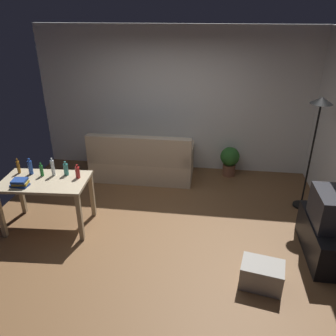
{
  "coord_description": "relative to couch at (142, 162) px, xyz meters",
  "views": [
    {
      "loc": [
        0.72,
        -4.07,
        2.97
      ],
      "look_at": [
        0.1,
        0.5,
        0.75
      ],
      "focal_mm": 36.06,
      "sensor_mm": 36.0,
      "label": 1
    }
  ],
  "objects": [
    {
      "name": "bottle_tall",
      "position": [
        -0.79,
        -1.53,
        0.54
      ],
      "size": [
        0.07,
        0.07,
        0.21
      ],
      "color": "teal",
      "rests_on": "desk"
    },
    {
      "name": "torchiere_lamp",
      "position": [
        2.79,
        -0.67,
        1.11
      ],
      "size": [
        0.32,
        0.32,
        1.81
      ],
      "color": "black",
      "rests_on": "ground_plane"
    },
    {
      "name": "ground_plane",
      "position": [
        0.54,
        -1.59,
        -0.32
      ],
      "size": [
        5.2,
        4.4,
        0.02
      ],
      "primitive_type": "cube",
      "color": "brown"
    },
    {
      "name": "tv_stand",
      "position": [
        2.79,
        -1.86,
        -0.07
      ],
      "size": [
        0.44,
        1.1,
        0.48
      ],
      "rotation": [
        0.0,
        0.0,
        1.57
      ],
      "color": "black",
      "rests_on": "ground_plane"
    },
    {
      "name": "bottle_green",
      "position": [
        -1.12,
        -1.61,
        0.54
      ],
      "size": [
        0.05,
        0.05,
        0.2
      ],
      "color": "#1E722D",
      "rests_on": "desk"
    },
    {
      "name": "bottle_blue",
      "position": [
        -1.31,
        -1.57,
        0.56
      ],
      "size": [
        0.06,
        0.06,
        0.24
      ],
      "color": "#2347A3",
      "rests_on": "desk"
    },
    {
      "name": "tv",
      "position": [
        2.79,
        -1.86,
        0.39
      ],
      "size": [
        0.41,
        0.6,
        0.44
      ],
      "rotation": [
        0.0,
        0.0,
        1.57
      ],
      "color": "#2D2D33",
      "rests_on": "tv_stand"
    },
    {
      "name": "couch",
      "position": [
        0.0,
        0.0,
        0.0
      ],
      "size": [
        1.87,
        0.84,
        0.92
      ],
      "rotation": [
        0.0,
        0.0,
        3.14
      ],
      "color": "beige",
      "rests_on": "ground_plane"
    },
    {
      "name": "storage_box",
      "position": [
        1.93,
        -2.54,
        -0.16
      ],
      "size": [
        0.54,
        0.43,
        0.3
      ],
      "primitive_type": "cube",
      "rotation": [
        0.0,
        0.0,
        -0.19
      ],
      "color": "#A8A399",
      "rests_on": "ground_plane"
    },
    {
      "name": "potted_plant",
      "position": [
        1.63,
        0.31,
        0.02
      ],
      "size": [
        0.36,
        0.36,
        0.57
      ],
      "color": "brown",
      "rests_on": "ground_plane"
    },
    {
      "name": "desk",
      "position": [
        -1.03,
        -1.73,
        0.34
      ],
      "size": [
        1.24,
        0.78,
        0.76
      ],
      "rotation": [
        0.0,
        0.0,
        0.07
      ],
      "color": "#C6B28E",
      "rests_on": "ground_plane"
    },
    {
      "name": "bottle_amber",
      "position": [
        -1.5,
        -1.57,
        0.55
      ],
      "size": [
        0.05,
        0.05,
        0.23
      ],
      "color": "#9E6019",
      "rests_on": "desk"
    },
    {
      "name": "bottle_red",
      "position": [
        -0.59,
        -1.59,
        0.54
      ],
      "size": [
        0.06,
        0.06,
        0.2
      ],
      "color": "#AD2323",
      "rests_on": "desk"
    },
    {
      "name": "wall_rear",
      "position": [
        0.54,
        0.61,
        1.04
      ],
      "size": [
        5.2,
        0.1,
        2.7
      ],
      "primitive_type": "cube",
      "color": "white",
      "rests_on": "ground_plane"
    },
    {
      "name": "book_stack",
      "position": [
        -1.27,
        -1.94,
        0.5
      ],
      "size": [
        0.25,
        0.18,
        0.1
      ],
      "color": "navy",
      "rests_on": "desk"
    },
    {
      "name": "bottle_clear",
      "position": [
        -0.96,
        -1.57,
        0.57
      ],
      "size": [
        0.05,
        0.05,
        0.27
      ],
      "color": "silver",
      "rests_on": "desk"
    }
  ]
}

